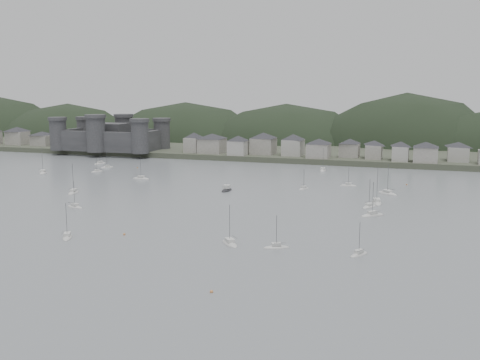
% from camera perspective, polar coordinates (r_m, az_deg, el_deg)
% --- Properties ---
extents(ground, '(900.00, 900.00, 0.00)m').
position_cam_1_polar(ground, '(142.75, -9.82, -6.94)').
color(ground, slate).
rests_on(ground, ground).
extents(far_shore_land, '(900.00, 250.00, 3.00)m').
position_cam_1_polar(far_shore_land, '(422.08, 9.69, 3.91)').
color(far_shore_land, '#383D2D').
rests_on(far_shore_land, ground).
extents(forested_ridge, '(851.55, 103.94, 102.57)m').
position_cam_1_polar(forested_ridge, '(397.57, 9.74, 1.74)').
color(forested_ridge, black).
rests_on(forested_ridge, ground).
extents(castle, '(66.00, 43.00, 20.00)m').
position_cam_1_polar(castle, '(354.25, -13.06, 4.35)').
color(castle, '#323234').
rests_on(castle, far_shore_land).
extents(waterfront_town, '(451.48, 28.46, 12.92)m').
position_cam_1_polar(waterfront_town, '(305.40, 15.75, 3.08)').
color(waterfront_town, gray).
rests_on(waterfront_town, far_shore_land).
extents(sailboat_lead, '(5.66, 7.70, 10.23)m').
position_cam_1_polar(sailboat_lead, '(157.84, -17.20, -5.59)').
color(sailboat_lead, beige).
rests_on(sailboat_lead, ground).
extents(moored_fleet, '(246.39, 176.23, 13.76)m').
position_cam_1_polar(moored_fleet, '(203.35, -1.92, -1.92)').
color(moored_fleet, beige).
rests_on(moored_fleet, ground).
extents(motor_launch_far, '(3.10, 8.48, 4.01)m').
position_cam_1_polar(motor_launch_far, '(220.33, -1.36, -1.02)').
color(motor_launch_far, black).
rests_on(motor_launch_far, ground).
extents(mooring_buoys, '(132.64, 152.86, 0.70)m').
position_cam_1_polar(mooring_buoys, '(191.39, -6.16, -2.68)').
color(mooring_buoys, '#CB8043').
rests_on(mooring_buoys, ground).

